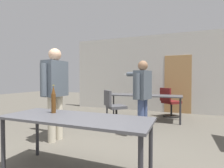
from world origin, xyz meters
name	(u,v)px	position (x,y,z in m)	size (l,w,h in m)	color
back_wall	(148,74)	(0.03, 5.17, 1.41)	(5.90, 0.12, 2.84)	beige
conference_table_near	(75,123)	(-0.02, 0.33, 0.67)	(1.90, 0.69, 0.74)	#4C4C51
conference_table_far	(143,97)	(0.15, 3.69, 0.67)	(2.22, 0.69, 0.74)	#4C4C51
person_far_watching	(55,85)	(-1.09, 1.25, 1.08)	(0.81, 0.74, 1.80)	beige
person_near_casual	(142,91)	(0.43, 2.23, 0.96)	(0.72, 0.75, 1.60)	#3D4C75
office_chair_far_left	(170,103)	(0.88, 4.35, 0.43)	(0.68, 0.69, 0.93)	black
office_chair_near_pushed	(114,108)	(-0.50, 2.96, 0.41)	(0.69, 0.68, 0.90)	black
beer_bottle	(54,100)	(-0.43, 0.44, 0.92)	(0.06, 0.06, 0.39)	#563314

